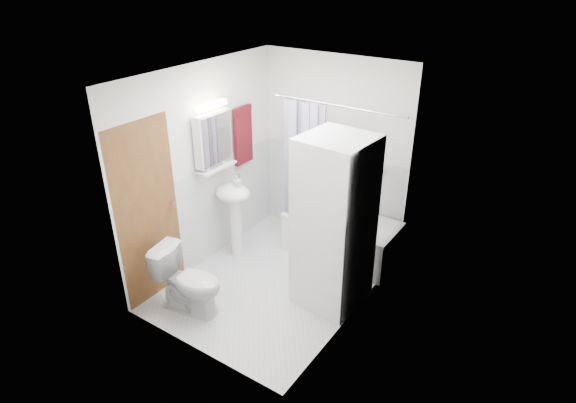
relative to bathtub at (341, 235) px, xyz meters
The scene contains 20 objects.
floor 1.03m from the bathtub, 111.60° to the right, with size 2.60×2.60×0.00m, color silver.
room_walls 1.55m from the bathtub, 111.60° to the right, with size 2.60×2.60×2.60m.
wainscot 0.79m from the bathtub, 120.16° to the right, with size 1.98×2.58×2.58m.
door 2.10m from the bathtub, 131.80° to the right, with size 0.05×2.00×2.00m.
bathtub is the anchor object (origin of this frame).
tub_spout 0.68m from the bathtub, 58.78° to the left, with size 0.04×0.04×0.12m, color silver.
curtain_rod 1.73m from the bathtub, 90.00° to the right, with size 0.02×0.02×1.56m, color silver.
shower_curtain 1.08m from the bathtub, 146.61° to the right, with size 0.55×0.02×1.45m.
sink 1.38m from the bathtub, 147.98° to the right, with size 0.44×0.37×1.04m.
medicine_cabinet 1.98m from the bathtub, 147.13° to the right, with size 0.13×0.50×0.71m.
shelf 1.75m from the bathtub, 146.83° to the right, with size 0.18×0.54×0.03m, color silver.
shower_caddy 0.95m from the bathtub, 52.00° to the left, with size 0.22×0.06×0.02m, color silver.
towel 1.75m from the bathtub, 169.44° to the right, with size 0.07×0.31×0.75m.
washer_dryer 1.09m from the bathtub, 68.99° to the right, with size 0.72×0.71×1.88m.
toilet 1.99m from the bathtub, 114.62° to the right, with size 0.41×0.73×0.71m, color white.
soap_pump 1.43m from the bathtub, 148.05° to the right, with size 0.08×0.17×0.08m, color gray.
shelf_bottle 1.85m from the bathtub, 142.28° to the right, with size 0.07×0.18×0.07m, color gray.
shelf_cup 1.73m from the bathtub, 150.84° to the right, with size 0.10×0.09×0.10m, color gray.
shampoo_a 0.99m from the bathtub, 92.57° to the left, with size 0.13×0.17×0.13m, color gray.
shampoo_b 0.97m from the bathtub, 71.73° to the left, with size 0.08×0.21×0.08m, color navy.
Camera 1 is at (2.67, -3.71, 3.38)m, focal length 30.00 mm.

